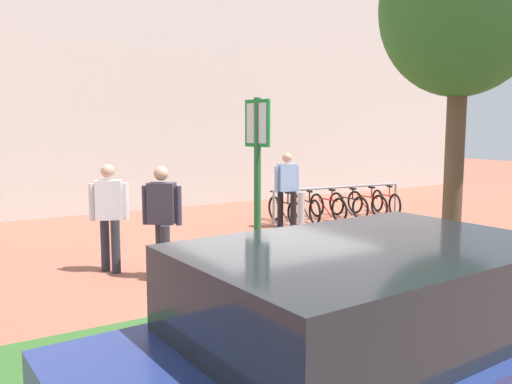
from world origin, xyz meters
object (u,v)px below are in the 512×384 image
person_suited_dark (162,215)px  parking_sign_post (257,180)px  bollard_steel (301,213)px  car_navy_sedan (382,354)px  bike_rack_cluster (338,205)px  person_shirt_blue (109,211)px  bike_at_sign (254,294)px  person_shirt_white (287,185)px  tree_sidewalk (461,10)px

person_suited_dark → parking_sign_post: bearing=-85.6°
bollard_steel → car_navy_sedan: 7.89m
bike_rack_cluster → parking_sign_post: bearing=-137.6°
parking_sign_post → person_shirt_blue: parking_sign_post is taller
person_shirt_blue → car_navy_sedan: size_ratio=0.39×
bike_rack_cluster → bollard_steel: 2.14m
bike_at_sign → person_shirt_white: 6.01m
person_shirt_white → bike_rack_cluster: bearing=10.1°
parking_sign_post → person_shirt_blue: 3.37m
bike_at_sign → person_shirt_blue: size_ratio=0.91×
bike_rack_cluster → tree_sidewalk: bearing=-112.5°
parking_sign_post → bike_at_sign: size_ratio=1.67×
person_shirt_white → car_navy_sedan: (-4.36, -7.30, -0.23)m
tree_sidewalk → person_shirt_white: size_ratio=3.08×
car_navy_sedan → bollard_steel: bearing=57.3°
bollard_steel → car_navy_sedan: (-4.26, -6.63, 0.31)m
bike_rack_cluster → person_suited_dark: person_suited_dark is taller
parking_sign_post → person_suited_dark: (-0.18, 2.41, -0.72)m
bike_at_sign → bollard_steel: bollard_steel is taller
bike_at_sign → person_shirt_blue: 3.25m
bollard_steel → person_shirt_white: size_ratio=0.52×
bollard_steel → car_navy_sedan: bearing=-122.7°
bike_rack_cluster → car_navy_sedan: bearing=-128.9°
parking_sign_post → person_suited_dark: bearing=94.4°
parking_sign_post → bike_rack_cluster: bearing=42.4°
person_suited_dark → car_navy_sedan: size_ratio=0.39×
tree_sidewalk → person_shirt_white: tree_sidewalk is taller
parking_sign_post → car_navy_sedan: bearing=-102.8°
car_navy_sedan → tree_sidewalk: bearing=32.7°
bike_rack_cluster → car_navy_sedan: (-6.16, -7.62, 0.41)m
parking_sign_post → person_shirt_blue: size_ratio=1.52×
bollard_steel → person_suited_dark: bearing=-156.3°
tree_sidewalk → bike_at_sign: 5.03m
person_shirt_white → car_navy_sedan: size_ratio=0.39×
tree_sidewalk → parking_sign_post: size_ratio=2.03×
bike_at_sign → bike_rack_cluster: bearing=41.9°
parking_sign_post → person_suited_dark: parking_sign_post is taller
person_shirt_blue → person_shirt_white: bearing=19.1°
bollard_steel → person_shirt_white: person_shirt_white is taller
bollard_steel → bike_rack_cluster: bearing=27.6°
bike_rack_cluster → person_suited_dark: (-5.77, -2.69, 0.64)m
tree_sidewalk → bike_rack_cluster: bearing=67.5°
person_suited_dark → person_shirt_white: size_ratio=1.00×
tree_sidewalk → bike_at_sign: (-3.49, 0.01, -3.62)m
tree_sidewalk → parking_sign_post: bearing=-178.1°
person_suited_dark → person_shirt_white: bearing=30.9°
bike_rack_cluster → bollard_steel: bollard_steel is taller
car_navy_sedan → bike_rack_cluster: bearing=51.1°
person_suited_dark → bike_rack_cluster: bearing=25.0°
bike_at_sign → car_navy_sedan: 2.74m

